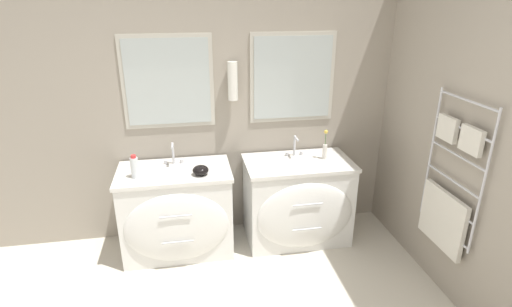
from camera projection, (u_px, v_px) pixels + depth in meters
wall_back at (216, 101)px, 3.64m from camera, size 4.93×0.17×2.60m
wall_right at (473, 137)px, 2.77m from camera, size 0.13×4.36×2.60m
vanity_left at (177, 212)px, 3.56m from camera, size 0.98×0.64×0.80m
vanity_right at (298, 201)px, 3.75m from camera, size 0.98×0.64×0.80m
faucet_left at (173, 154)px, 3.54m from camera, size 0.17×0.12×0.20m
faucet_right at (295, 146)px, 3.73m from camera, size 0.17×0.12×0.20m
toiletry_bottle at (135, 167)px, 3.28m from camera, size 0.06×0.06×0.20m
amenity_bowl at (201, 170)px, 3.35m from camera, size 0.14×0.14×0.08m
flower_vase at (325, 148)px, 3.66m from camera, size 0.04×0.04×0.28m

